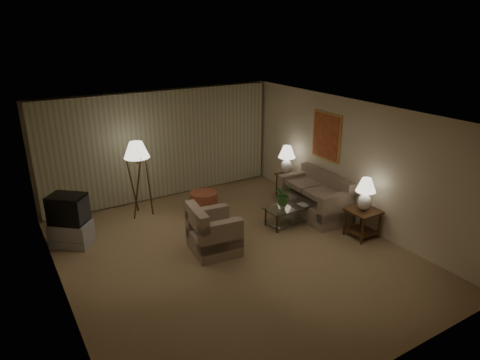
% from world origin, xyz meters
% --- Properties ---
extents(ground, '(7.00, 7.00, 0.00)m').
position_xyz_m(ground, '(0.00, 0.00, 0.00)').
color(ground, brown).
rests_on(ground, ground).
extents(room_shell, '(6.04, 7.02, 2.72)m').
position_xyz_m(room_shell, '(0.02, 1.51, 1.75)').
color(room_shell, beige).
rests_on(room_shell, ground).
extents(sofa, '(1.82, 1.05, 0.77)m').
position_xyz_m(sofa, '(2.50, 0.56, 0.38)').
color(sofa, gray).
rests_on(sofa, ground).
extents(armchair, '(1.10, 1.07, 0.76)m').
position_xyz_m(armchair, '(-0.24, 0.28, 0.38)').
color(armchair, gray).
rests_on(armchair, ground).
extents(side_table_near, '(0.59, 0.59, 0.60)m').
position_xyz_m(side_table_near, '(2.65, -0.79, 0.42)').
color(side_table_near, '#36210E').
rests_on(side_table_near, ground).
extents(side_table_far, '(0.45, 0.38, 0.60)m').
position_xyz_m(side_table_far, '(2.65, 1.81, 0.39)').
color(side_table_far, '#36210E').
rests_on(side_table_far, ground).
extents(table_lamp_near, '(0.40, 0.40, 0.69)m').
position_xyz_m(table_lamp_near, '(2.65, -0.79, 1.01)').
color(table_lamp_near, white).
rests_on(table_lamp_near, side_table_near).
extents(table_lamp_far, '(0.42, 0.42, 0.73)m').
position_xyz_m(table_lamp_far, '(2.65, 1.81, 1.03)').
color(table_lamp_far, white).
rests_on(table_lamp_far, side_table_far).
extents(coffee_table, '(1.02, 0.56, 0.41)m').
position_xyz_m(coffee_table, '(1.69, 0.46, 0.28)').
color(coffee_table, silver).
rests_on(coffee_table, ground).
extents(tv_cabinet, '(1.24, 1.24, 0.50)m').
position_xyz_m(tv_cabinet, '(-2.55, 1.95, 0.25)').
color(tv_cabinet, '#98989A').
rests_on(tv_cabinet, ground).
extents(crt_tv, '(1.15, 1.14, 0.58)m').
position_xyz_m(crt_tv, '(-2.55, 1.95, 0.79)').
color(crt_tv, black).
rests_on(crt_tv, tv_cabinet).
extents(floor_lamp, '(0.57, 0.57, 1.74)m').
position_xyz_m(floor_lamp, '(-0.89, 2.62, 0.91)').
color(floor_lamp, '#36210E').
rests_on(floor_lamp, ground).
extents(ottoman, '(0.67, 0.67, 0.43)m').
position_xyz_m(ottoman, '(0.49, 2.17, 0.21)').
color(ottoman, '#A85338').
rests_on(ottoman, ground).
extents(vase, '(0.15, 0.15, 0.14)m').
position_xyz_m(vase, '(1.54, 0.46, 0.49)').
color(vase, white).
rests_on(vase, coffee_table).
extents(flowers, '(0.54, 0.51, 0.47)m').
position_xyz_m(flowers, '(1.54, 0.46, 0.79)').
color(flowers, '#458039').
rests_on(flowers, vase).
extents(book, '(0.20, 0.26, 0.02)m').
position_xyz_m(book, '(1.94, 0.36, 0.42)').
color(book, olive).
rests_on(book, coffee_table).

